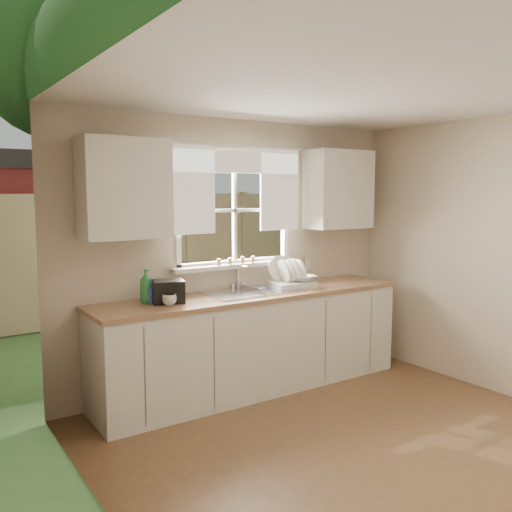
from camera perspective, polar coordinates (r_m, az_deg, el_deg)
ground at (r=4.04m, az=14.09°, el=-20.33°), size 4.00×4.00×0.00m
room_walls at (r=3.61m, az=15.42°, el=-2.86°), size 3.62×4.02×2.50m
ceiling at (r=3.66m, az=15.26°, el=17.16°), size 3.60×4.00×0.02m
window at (r=5.16m, az=-2.18°, el=2.98°), size 1.38×0.16×1.06m
curtains at (r=5.10m, az=-1.90°, el=7.98°), size 1.50×0.03×0.81m
base_cabinets at (r=5.07m, az=-0.19°, el=-9.16°), size 3.00×0.62×0.87m
countertop at (r=4.96m, az=-0.19°, el=-4.10°), size 3.04×0.65×0.04m
upper_cabinet_left at (r=4.48m, az=-13.69°, el=6.89°), size 0.70×0.33×0.80m
upper_cabinet_right at (r=5.70m, az=8.70°, el=6.93°), size 0.70×0.33×0.80m
wall_outlet at (r=5.69m, az=5.48°, el=-0.79°), size 0.08×0.01×0.12m
sill_jars at (r=5.12m, az=-2.09°, el=-0.48°), size 0.42×0.04×0.06m
backyard at (r=11.40m, az=-17.40°, el=14.70°), size 20.00×10.00×6.13m
sink at (r=5.00m, az=-0.40°, el=-4.63°), size 0.88×0.52×0.40m
dish_rack at (r=5.24m, az=3.72°, el=-2.45°), size 0.44×0.36×0.30m
bowl at (r=5.27m, az=5.02°, el=-2.36°), size 0.24×0.24×0.06m
soap_bottle_a at (r=4.58m, az=-11.51°, el=-3.11°), size 0.14×0.14×0.28m
soap_bottle_b at (r=4.57m, az=-10.86°, el=-3.60°), size 0.11×0.11×0.20m
soap_bottle_c at (r=4.63m, az=-11.31°, el=-3.84°), size 0.13×0.13×0.15m
saucer at (r=4.56m, az=-8.98°, el=-4.81°), size 0.18×0.18×0.01m
cup at (r=4.46m, az=-9.10°, el=-4.57°), size 0.12×0.12×0.09m
black_appliance at (r=4.57m, az=-9.23°, el=-3.68°), size 0.31×0.29×0.19m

